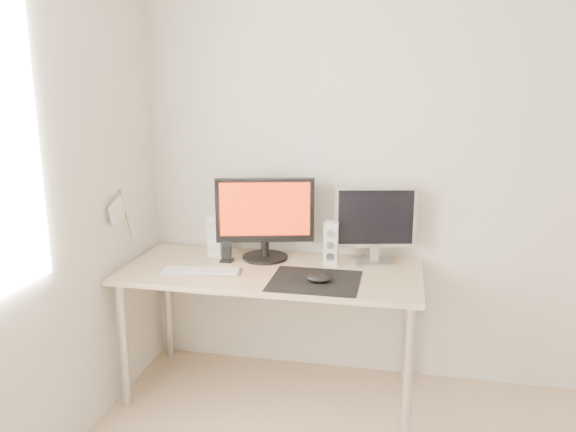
{
  "coord_description": "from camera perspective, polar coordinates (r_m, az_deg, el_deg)",
  "views": [
    {
      "loc": [
        -0.26,
        -1.42,
        1.7
      ],
      "look_at": [
        -0.85,
        1.46,
        1.01
      ],
      "focal_mm": 35.0,
      "sensor_mm": 36.0,
      "label": 1
    }
  ],
  "objects": [
    {
      "name": "pennant",
      "position": [
        3.1,
        -16.73,
        0.51
      ],
      "size": [
        0.01,
        0.23,
        0.29
      ],
      "color": "#A57F54",
      "rests_on": "wall_left"
    },
    {
      "name": "desk",
      "position": [
        3.06,
        -1.73,
        -6.79
      ],
      "size": [
        1.6,
        0.7,
        0.73
      ],
      "color": "#D1B587",
      "rests_on": "ground"
    },
    {
      "name": "mouse",
      "position": [
        2.82,
        3.06,
        -6.38
      ],
      "size": [
        0.12,
        0.07,
        0.04
      ],
      "primitive_type": "ellipsoid",
      "color": "black",
      "rests_on": "mousepad"
    },
    {
      "name": "speaker_right",
      "position": [
        3.09,
        4.43,
        -2.77
      ],
      "size": [
        0.08,
        0.09,
        0.24
      ],
      "color": "white",
      "rests_on": "desk"
    },
    {
      "name": "keyboard",
      "position": [
        3.02,
        -8.81,
        -5.55
      ],
      "size": [
        0.43,
        0.17,
        0.02
      ],
      "color": "#ABABAD",
      "rests_on": "desk"
    },
    {
      "name": "speaker_left",
      "position": [
        3.27,
        -7.34,
        -1.95
      ],
      "size": [
        0.08,
        0.09,
        0.24
      ],
      "color": "white",
      "rests_on": "desk"
    },
    {
      "name": "phone_dock",
      "position": [
        3.17,
        -6.24,
        -4.0
      ],
      "size": [
        0.07,
        0.06,
        0.12
      ],
      "color": "black",
      "rests_on": "desk"
    },
    {
      "name": "wall_back",
      "position": [
        3.21,
        16.22,
        4.63
      ],
      "size": [
        3.5,
        0.0,
        3.5
      ],
      "primitive_type": "plane",
      "rotation": [
        1.57,
        0.0,
        0.0
      ],
      "color": "white",
      "rests_on": "ground"
    },
    {
      "name": "second_monitor",
      "position": [
        3.11,
        8.84,
        -0.49
      ],
      "size": [
        0.45,
        0.2,
        0.43
      ],
      "color": "#B4B4B6",
      "rests_on": "desk"
    },
    {
      "name": "main_monitor",
      "position": [
        3.14,
        -2.36,
        0.03
      ],
      "size": [
        0.54,
        0.31,
        0.47
      ],
      "color": "black",
      "rests_on": "desk"
    },
    {
      "name": "mousepad",
      "position": [
        2.86,
        2.75,
        -6.59
      ],
      "size": [
        0.45,
        0.4,
        0.0
      ],
      "primitive_type": "cube",
      "color": "black",
      "rests_on": "desk"
    }
  ]
}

